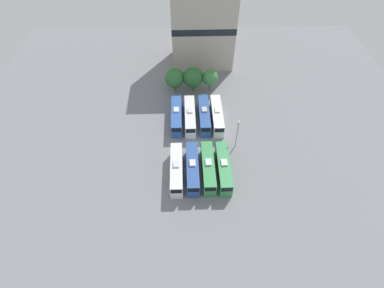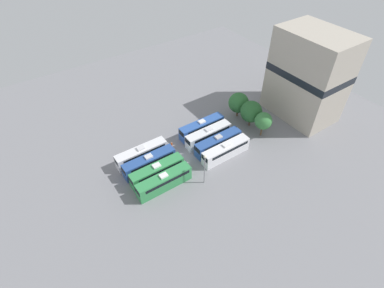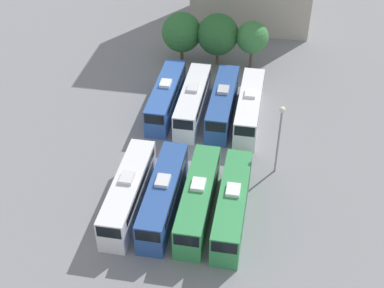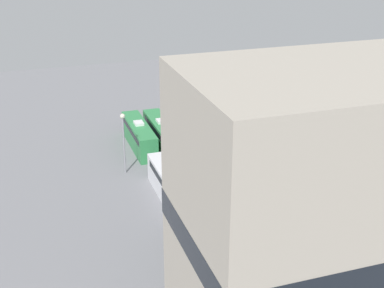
{
  "view_description": "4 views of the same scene",
  "coord_description": "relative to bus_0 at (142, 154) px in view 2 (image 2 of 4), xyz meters",
  "views": [
    {
      "loc": [
        -2.9,
        -44.79,
        50.15
      ],
      "look_at": [
        -1.47,
        -1.77,
        2.41
      ],
      "focal_mm": 28.0,
      "sensor_mm": 36.0,
      "label": 1
    },
    {
      "loc": [
        39.88,
        -25.31,
        47.3
      ],
      "look_at": [
        0.29,
        1.82,
        3.47
      ],
      "focal_mm": 28.0,
      "sensor_mm": 36.0,
      "label": 2
    },
    {
      "loc": [
        7.2,
        -42.05,
        35.45
      ],
      "look_at": [
        -0.28,
        -0.39,
        2.08
      ],
      "focal_mm": 50.0,
      "sensor_mm": 36.0,
      "label": 3
    },
    {
      "loc": [
        19.11,
        58.67,
        29.21
      ],
      "look_at": [
        -0.42,
        -0.44,
        2.79
      ],
      "focal_mm": 50.0,
      "sensor_mm": 36.0,
      "label": 4
    }
  ],
  "objects": [
    {
      "name": "bus_0",
      "position": [
        0.0,
        0.0,
        0.0
      ],
      "size": [
        2.44,
        11.68,
        3.71
      ],
      "color": "silver",
      "rests_on": "ground_plane"
    },
    {
      "name": "bus_1",
      "position": [
        3.24,
        0.18,
        0.0
      ],
      "size": [
        2.44,
        11.68,
        3.71
      ],
      "color": "#284C93",
      "rests_on": "ground_plane"
    },
    {
      "name": "depot_building",
      "position": [
        7.52,
        42.15,
        9.05
      ],
      "size": [
        17.0,
        11.7,
        21.62
      ],
      "color": "#B2A899",
      "rests_on": "ground_plane"
    },
    {
      "name": "tree_2",
      "position": [
        8.71,
        27.51,
        2.5
      ],
      "size": [
        4.11,
        4.11,
        6.42
      ],
      "color": "brown",
      "rests_on": "ground_plane"
    },
    {
      "name": "bus_4",
      "position": [
        -0.03,
        16.18,
        0.0
      ],
      "size": [
        2.44,
        11.68,
        3.71
      ],
      "color": "#2D56A8",
      "rests_on": "ground_plane"
    },
    {
      "name": "tree_0",
      "position": [
        -0.49,
        27.92,
        2.21
      ],
      "size": [
        5.17,
        5.17,
        6.64
      ],
      "color": "brown",
      "rests_on": "ground_plane"
    },
    {
      "name": "bus_5",
      "position": [
        3.17,
        15.8,
        0.0
      ],
      "size": [
        2.44,
        11.68,
        3.71
      ],
      "color": "silver",
      "rests_on": "ground_plane"
    },
    {
      "name": "bus_3",
      "position": [
        9.54,
        0.09,
        0.0
      ],
      "size": [
        2.44,
        11.68,
        3.71
      ],
      "color": "#338C4C",
      "rests_on": "ground_plane"
    },
    {
      "name": "tree_1",
      "position": [
        4.28,
        27.77,
        2.38
      ],
      "size": [
        5.34,
        5.34,
        6.9
      ],
      "color": "brown",
      "rests_on": "ground_plane"
    },
    {
      "name": "bus_7",
      "position": [
        9.6,
        15.78,
        0.0
      ],
      "size": [
        2.44,
        11.68,
        3.71
      ],
      "color": "white",
      "rests_on": "ground_plane"
    },
    {
      "name": "bus_6",
      "position": [
        6.56,
        16.01,
        0.0
      ],
      "size": [
        2.44,
        11.68,
        3.71
      ],
      "color": "#284C93",
      "rests_on": "ground_plane"
    },
    {
      "name": "worker_person",
      "position": [
        0.33,
        7.42,
        -1.07
      ],
      "size": [
        0.36,
        0.36,
        1.67
      ],
      "color": "#CC4C19",
      "rests_on": "ground_plane"
    },
    {
      "name": "light_pole",
      "position": [
        13.05,
        7.37,
        3.43
      ],
      "size": [
        0.6,
        0.6,
        7.77
      ],
      "color": "gray",
      "rests_on": "ground_plane"
    },
    {
      "name": "bus_2",
      "position": [
        6.43,
        0.26,
        0.0
      ],
      "size": [
        2.44,
        11.68,
        3.71
      ],
      "color": "#338C4C",
      "rests_on": "ground_plane"
    },
    {
      "name": "ground_plane",
      "position": [
        4.81,
        7.99,
        -1.84
      ],
      "size": [
        109.96,
        109.96,
        0.0
      ],
      "primitive_type": "plane",
      "color": "gray"
    }
  ]
}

